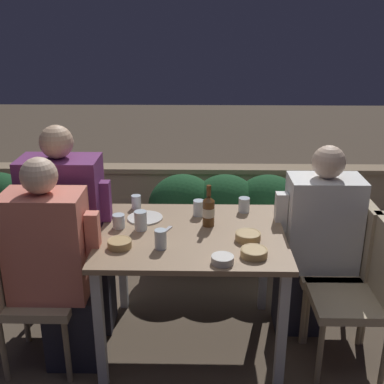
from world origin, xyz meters
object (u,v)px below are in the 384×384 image
object	(u,v)px
chair_left_far	(41,252)
chair_right_far	(346,254)
person_coral_top	(55,267)
person_purple_stripe	(70,233)
chair_left_near	(22,281)
chair_right_near	(367,284)
beer_bottle	(209,210)
potted_plant	(1,213)
person_white_polo	(315,242)

from	to	relation	value
chair_left_far	chair_right_far	world-z (taller)	same
person_coral_top	person_purple_stripe	world-z (taller)	person_purple_stripe
chair_left_near	chair_right_far	distance (m)	1.89
chair_left_far	chair_right_far	bearing A→B (deg)	0.46
chair_right_near	beer_bottle	bearing A→B (deg)	162.87
chair_left_near	person_coral_top	world-z (taller)	person_coral_top
chair_left_far	person_purple_stripe	xyz separation A→B (m)	(0.19, 0.00, 0.13)
chair_left_near	person_coral_top	distance (m)	0.21
chair_right_far	beer_bottle	size ratio (longest dim) A/B	3.51
potted_plant	chair_right_far	bearing A→B (deg)	-15.70
beer_bottle	chair_right_far	bearing A→B (deg)	5.32
chair_right_far	potted_plant	world-z (taller)	chair_right_far
chair_left_near	chair_left_far	size ratio (longest dim) A/B	1.00
chair_left_far	person_purple_stripe	world-z (taller)	person_purple_stripe
chair_left_near	chair_right_near	xyz separation A→B (m)	(1.88, 0.01, 0.00)
chair_right_far	potted_plant	distance (m)	2.47
potted_plant	chair_right_near	bearing A→B (deg)	-22.87
chair_left_far	potted_plant	world-z (taller)	chair_left_far
chair_left_far	person_white_polo	world-z (taller)	person_white_polo
person_white_polo	beer_bottle	bearing A→B (deg)	-173.09
person_coral_top	chair_right_near	size ratio (longest dim) A/B	1.41
chair_right_near	person_white_polo	xyz separation A→B (m)	(-0.21, 0.34, 0.08)
person_coral_top	chair_left_far	xyz separation A→B (m)	(-0.19, 0.33, -0.09)
chair_left_far	beer_bottle	xyz separation A→B (m)	(1.02, -0.06, 0.31)
chair_left_far	chair_right_near	distance (m)	1.91
chair_left_near	beer_bottle	world-z (taller)	beer_bottle
chair_left_far	beer_bottle	world-z (taller)	beer_bottle
chair_left_near	person_white_polo	distance (m)	1.70
person_coral_top	chair_right_far	distance (m)	1.71
chair_left_far	chair_right_near	xyz separation A→B (m)	(1.88, -0.33, 0.00)
person_coral_top	beer_bottle	bearing A→B (deg)	18.12
chair_left_near	chair_right_far	size ratio (longest dim) A/B	1.00
beer_bottle	potted_plant	size ratio (longest dim) A/B	0.31
person_coral_top	chair_left_near	bearing A→B (deg)	180.00
beer_bottle	chair_left_far	bearing A→B (deg)	176.44
chair_left_near	person_coral_top	bearing A→B (deg)	0.00
potted_plant	chair_left_near	bearing A→B (deg)	-62.96
chair_left_near	person_white_polo	size ratio (longest dim) A/B	0.72
chair_left_near	person_purple_stripe	size ratio (longest dim) A/B	0.66
chair_right_near	person_purple_stripe	bearing A→B (deg)	169.00
chair_left_near	person_coral_top	xyz separation A→B (m)	(0.19, 0.00, 0.09)
person_coral_top	person_white_polo	world-z (taller)	person_coral_top
chair_right_near	person_white_polo	bearing A→B (deg)	121.86
chair_right_near	person_white_polo	distance (m)	0.41
chair_left_near	beer_bottle	xyz separation A→B (m)	(1.02, 0.27, 0.31)
chair_right_near	beer_bottle	distance (m)	0.95
chair_right_far	person_white_polo	xyz separation A→B (m)	(-0.19, -0.00, 0.08)
chair_left_near	chair_right_near	world-z (taller)	same
person_coral_top	person_white_polo	xyz separation A→B (m)	(1.47, 0.35, -0.01)
chair_right_near	chair_left_near	bearing A→B (deg)	-179.81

